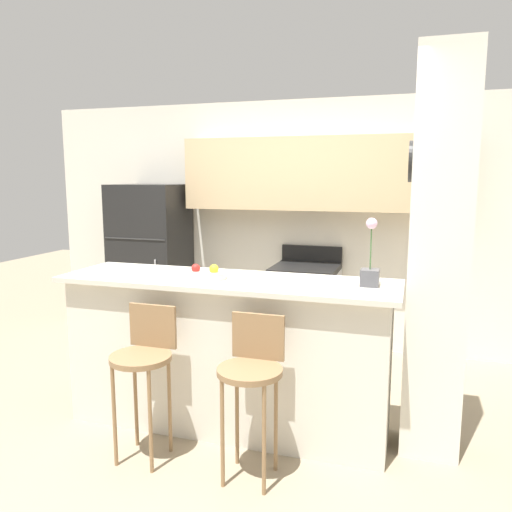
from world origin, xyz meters
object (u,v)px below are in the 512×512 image
at_px(bar_stool_left, 144,359).
at_px(bar_stool_right, 252,372).
at_px(refrigerator, 151,263).
at_px(orchid_vase, 370,267).
at_px(stove_range, 305,310).
at_px(fruit_bowl, 205,274).

xyz_separation_m(bar_stool_left, bar_stool_right, (0.71, 0.00, 0.00)).
xyz_separation_m(refrigerator, orchid_vase, (2.44, -1.53, 0.36)).
height_order(refrigerator, stove_range, refrigerator).
relative_size(stove_range, fruit_bowl, 3.63).
relative_size(refrigerator, orchid_vase, 3.87).
xyz_separation_m(refrigerator, fruit_bowl, (1.34, -1.63, 0.26)).
distance_m(stove_range, bar_stool_right, 2.12).
xyz_separation_m(bar_stool_right, orchid_vase, (0.61, 0.58, 0.55)).
distance_m(orchid_vase, fruit_bowl, 1.11).
bearing_deg(orchid_vase, stove_range, 115.73).
height_order(stove_range, orchid_vase, orchid_vase).
bearing_deg(bar_stool_left, refrigerator, 118.09).
xyz_separation_m(bar_stool_left, orchid_vase, (1.32, 0.58, 0.55)).
xyz_separation_m(bar_stool_right, fruit_bowl, (-0.49, 0.47, 0.46)).
relative_size(orchid_vase, fruit_bowl, 1.49).
bearing_deg(bar_stool_left, fruit_bowl, 65.11).
bearing_deg(bar_stool_right, stove_range, 93.55).
relative_size(stove_range, orchid_vase, 2.44).
bearing_deg(fruit_bowl, refrigerator, 129.42).
bearing_deg(orchid_vase, refrigerator, 147.97).
distance_m(bar_stool_left, orchid_vase, 1.54).
bearing_deg(stove_range, bar_stool_right, -86.45).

